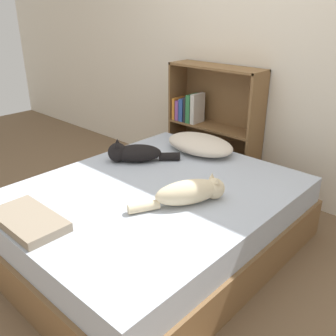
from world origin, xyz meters
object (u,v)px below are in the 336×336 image
pillow (200,144)px  cat_dark (134,153)px  bookshelf (213,123)px  cat_light (191,192)px  bed (154,219)px

pillow → cat_dark: size_ratio=1.33×
pillow → bookshelf: bearing=115.2°
cat_light → pillow: bearing=60.9°
bed → cat_light: cat_light is taller
bed → bookshelf: size_ratio=1.74×
bed → pillow: 0.79m
bed → bookshelf: bookshelf is taller
pillow → cat_light: size_ratio=1.03×
bookshelf → bed: bearing=-71.2°
bed → cat_dark: 0.57m
bed → cat_dark: bearing=152.0°
bookshelf → pillow: bearing=-64.8°
pillow → cat_light: (0.48, -0.69, 0.00)m
cat_dark → bookshelf: 0.94m
cat_light → bookshelf: bookshelf is taller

